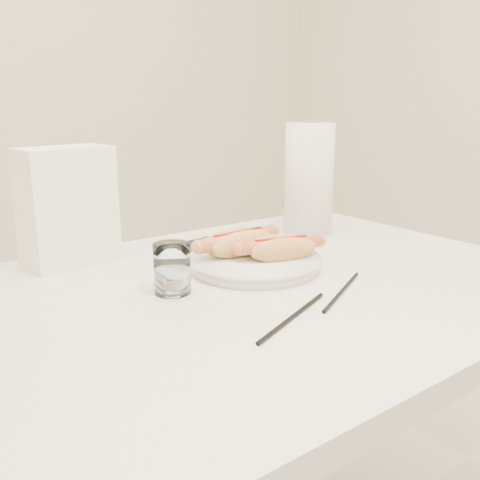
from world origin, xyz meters
TOP-DOWN VIEW (x-y plane):
  - table at (0.00, 0.00)m, footprint 1.20×0.80m
  - plate at (0.09, 0.06)m, footprint 0.33×0.33m
  - hotdog_left at (0.08, 0.11)m, footprint 0.19×0.08m
  - hotdog_right at (0.13, 0.03)m, footprint 0.17×0.10m
  - water_glass at (-0.10, 0.04)m, footprint 0.06×0.06m
  - chopstick_near at (-0.01, -0.16)m, footprint 0.20×0.09m
  - chopstick_far at (0.13, -0.13)m, footprint 0.18×0.10m
  - napkin_box at (-0.18, 0.31)m, footprint 0.19×0.12m
  - navy_napkin at (0.10, 0.22)m, footprint 0.17×0.17m
  - paper_towel_roll at (0.38, 0.22)m, footprint 0.14×0.14m

SIDE VIEW (x-z plane):
  - table at x=0.00m, z-range 0.32..1.07m
  - chopstick_far at x=0.13m, z-range 0.75..0.76m
  - chopstick_near at x=-0.01m, z-range 0.75..0.76m
  - navy_napkin at x=0.10m, z-range 0.75..0.76m
  - plate at x=0.09m, z-range 0.75..0.77m
  - hotdog_right at x=0.13m, z-range 0.77..0.82m
  - water_glass at x=-0.10m, z-range 0.75..0.84m
  - hotdog_left at x=0.08m, z-range 0.77..0.82m
  - napkin_box at x=-0.18m, z-range 0.75..0.98m
  - paper_towel_roll at x=0.38m, z-range 0.75..1.01m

